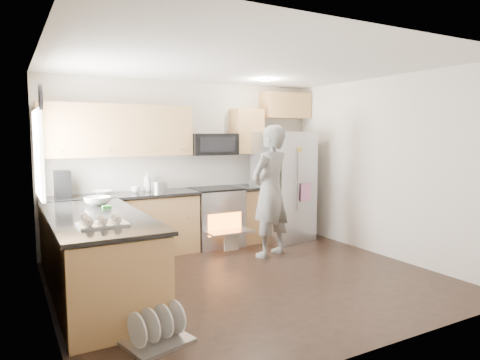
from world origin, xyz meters
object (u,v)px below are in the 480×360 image
refrigerator (284,186)px  dish_rack (157,334)px  stove_range (216,204)px  person (270,191)px

refrigerator → dish_rack: 3.99m
stove_range → person: size_ratio=0.94×
stove_range → dish_rack: stove_range is taller
refrigerator → person: size_ratio=0.95×
stove_range → refrigerator: bearing=-11.9°
stove_range → person: bearing=-65.7°
refrigerator → dish_rack: (-3.01, -2.48, -0.82)m
dish_rack → refrigerator: bearing=39.4°
person → dish_rack: 3.02m
refrigerator → dish_rack: refrigerator is taller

